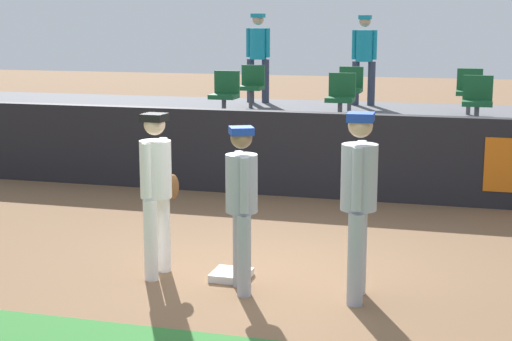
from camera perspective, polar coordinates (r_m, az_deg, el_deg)
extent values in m
plane|color=brown|center=(8.62, -0.03, -7.67)|extent=(60.00, 60.00, 0.00)
cube|color=white|center=(8.53, -1.80, -7.58)|extent=(0.40, 0.40, 0.08)
cylinder|color=white|center=(8.72, -6.71, -4.52)|extent=(0.15, 0.15, 0.87)
cylinder|color=white|center=(8.45, -7.64, -5.05)|extent=(0.15, 0.15, 0.87)
cylinder|color=white|center=(8.41, -7.29, 0.09)|extent=(0.36, 0.36, 0.61)
sphere|color=beige|center=(8.34, -7.37, 3.34)|extent=(0.23, 0.23, 0.23)
cube|color=black|center=(8.33, -7.38, 3.85)|extent=(0.25, 0.25, 0.08)
cylinder|color=white|center=(8.59, -6.70, 0.47)|extent=(0.09, 0.09, 0.57)
cylinder|color=white|center=(8.23, -7.92, -0.02)|extent=(0.09, 0.09, 0.57)
ellipsoid|color=brown|center=(8.60, -6.06, -1.19)|extent=(0.13, 0.21, 0.28)
cylinder|color=#9EA3AD|center=(8.19, -1.19, -5.60)|extent=(0.14, 0.14, 0.84)
cylinder|color=#9EA3AD|center=(7.90, -0.87, -6.23)|extent=(0.14, 0.14, 0.84)
cylinder|color=#9EA3AD|center=(7.87, -1.05, -0.94)|extent=(0.43, 0.43, 0.59)
sphere|color=#8C6647|center=(7.79, -1.07, 2.39)|extent=(0.22, 0.22, 0.22)
cube|color=#193899|center=(7.77, -1.07, 2.90)|extent=(0.30, 0.30, 0.08)
cylinder|color=#9EA3AD|center=(8.05, -1.26, -0.52)|extent=(0.09, 0.09, 0.55)
cylinder|color=#9EA3AD|center=(7.67, -0.84, -1.09)|extent=(0.09, 0.09, 0.55)
cylinder|color=#9EA3AD|center=(8.02, 7.47, -5.74)|extent=(0.16, 0.16, 0.92)
cylinder|color=#9EA3AD|center=(7.70, 7.22, -6.45)|extent=(0.16, 0.16, 0.92)
cylinder|color=#9EA3AD|center=(7.67, 7.49, -0.48)|extent=(0.37, 0.37, 0.65)
sphere|color=tan|center=(7.59, 7.59, 3.27)|extent=(0.24, 0.24, 0.24)
cube|color=#193899|center=(7.58, 7.60, 3.86)|extent=(0.26, 0.26, 0.08)
cylinder|color=#9EA3AD|center=(7.88, 7.65, -0.03)|extent=(0.09, 0.09, 0.61)
cylinder|color=#9EA3AD|center=(7.46, 7.33, -0.64)|extent=(0.09, 0.09, 0.61)
cube|color=black|center=(12.25, 4.96, 1.11)|extent=(18.00, 0.24, 1.33)
cube|color=#59595E|center=(14.78, 6.77, 2.12)|extent=(18.00, 4.80, 1.00)
cylinder|color=#4C4C51|center=(15.12, 15.15, 4.69)|extent=(0.08, 0.08, 0.40)
cube|color=#19592D|center=(15.10, 15.19, 5.44)|extent=(0.47, 0.44, 0.08)
cube|color=#19592D|center=(15.27, 15.24, 6.40)|extent=(0.47, 0.06, 0.40)
cylinder|color=#4C4C51|center=(15.29, 6.78, 5.06)|extent=(0.08, 0.08, 0.40)
cube|color=#19592D|center=(15.27, 6.80, 5.80)|extent=(0.46, 0.44, 0.08)
cube|color=#19592D|center=(15.44, 6.92, 6.75)|extent=(0.46, 0.06, 0.40)
cylinder|color=#4C4C51|center=(15.71, -0.39, 5.29)|extent=(0.08, 0.08, 0.40)
cube|color=#19592D|center=(15.69, -0.39, 6.02)|extent=(0.47, 0.44, 0.08)
cube|color=#19592D|center=(15.85, -0.20, 6.94)|extent=(0.47, 0.06, 0.40)
cylinder|color=#4C4C51|center=(13.51, 6.11, 4.30)|extent=(0.08, 0.08, 0.40)
cube|color=#19592D|center=(13.48, 6.12, 5.14)|extent=(0.46, 0.44, 0.08)
cube|color=#19592D|center=(13.65, 6.28, 6.22)|extent=(0.46, 0.06, 0.40)
cylinder|color=#4C4C51|center=(13.99, -2.34, 4.58)|extent=(0.08, 0.08, 0.40)
cube|color=#19592D|center=(13.97, -2.34, 5.39)|extent=(0.46, 0.44, 0.08)
cube|color=#19592D|center=(14.13, -2.12, 6.44)|extent=(0.46, 0.06, 0.40)
cylinder|color=#4C4C51|center=(13.33, 15.70, 3.86)|extent=(0.08, 0.08, 0.40)
cube|color=#19592D|center=(13.31, 15.74, 4.72)|extent=(0.48, 0.44, 0.08)
cube|color=#19592D|center=(13.48, 15.79, 5.81)|extent=(0.48, 0.06, 0.40)
cylinder|color=#33384C|center=(16.30, 8.37, 6.25)|extent=(0.15, 0.15, 0.89)
cylinder|color=#33384C|center=(16.34, 7.23, 6.29)|extent=(0.15, 0.15, 0.89)
cylinder|color=teal|center=(16.27, 7.87, 8.95)|extent=(0.35, 0.35, 0.63)
sphere|color=tan|center=(16.26, 7.91, 10.68)|extent=(0.23, 0.23, 0.23)
cube|color=teal|center=(16.26, 7.92, 10.95)|extent=(0.25, 0.25, 0.08)
cylinder|color=teal|center=(16.25, 8.61, 9.00)|extent=(0.09, 0.09, 0.59)
cylinder|color=teal|center=(16.30, 7.13, 9.04)|extent=(0.09, 0.09, 0.59)
cylinder|color=#33384C|center=(16.67, 0.69, 6.50)|extent=(0.16, 0.16, 0.91)
cylinder|color=#33384C|center=(16.77, -0.40, 6.53)|extent=(0.16, 0.16, 0.91)
cylinder|color=teal|center=(16.67, 0.15, 9.18)|extent=(0.37, 0.37, 0.64)
sphere|color=tan|center=(16.67, 0.15, 10.91)|extent=(0.24, 0.24, 0.24)
cube|color=teal|center=(16.67, 0.15, 11.17)|extent=(0.26, 0.26, 0.08)
cylinder|color=teal|center=(16.61, 0.86, 9.24)|extent=(0.09, 0.09, 0.60)
cylinder|color=teal|center=(16.74, -0.56, 9.26)|extent=(0.09, 0.09, 0.60)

